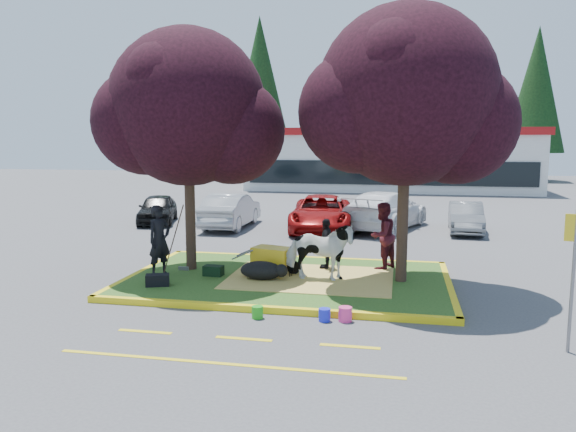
% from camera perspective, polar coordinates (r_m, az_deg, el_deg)
% --- Properties ---
extents(ground, '(90.00, 90.00, 0.00)m').
position_cam_1_polar(ground, '(14.75, -0.05, -6.79)').
color(ground, '#424244').
rests_on(ground, ground).
extents(median_island, '(8.00, 5.00, 0.15)m').
position_cam_1_polar(median_island, '(14.73, -0.05, -6.51)').
color(median_island, '#294D18').
rests_on(median_island, ground).
extents(curb_near, '(8.30, 0.16, 0.15)m').
position_cam_1_polar(curb_near, '(12.31, -2.44, -9.46)').
color(curb_near, yellow).
rests_on(curb_near, ground).
extents(curb_far, '(8.30, 0.16, 0.15)m').
position_cam_1_polar(curb_far, '(17.20, 1.65, -4.39)').
color(curb_far, yellow).
rests_on(curb_far, ground).
extents(curb_left, '(0.16, 5.30, 0.15)m').
position_cam_1_polar(curb_left, '(16.02, -14.58, -5.58)').
color(curb_left, yellow).
rests_on(curb_left, ground).
extents(curb_right, '(0.16, 5.30, 0.15)m').
position_cam_1_polar(curb_right, '(14.52, 16.07, -7.05)').
color(curb_right, yellow).
rests_on(curb_right, ground).
extents(straw_bedding, '(4.20, 3.00, 0.01)m').
position_cam_1_polar(straw_bedding, '(14.61, 2.28, -6.31)').
color(straw_bedding, '#DECA5B').
rests_on(straw_bedding, median_island).
extents(tree_purple_left, '(5.06, 4.20, 6.51)m').
position_cam_1_polar(tree_purple_left, '(15.42, -10.10, 10.09)').
color(tree_purple_left, black).
rests_on(tree_purple_left, median_island).
extents(tree_purple_right, '(5.30, 4.40, 6.82)m').
position_cam_1_polar(tree_purple_right, '(14.18, 11.98, 11.04)').
color(tree_purple_right, black).
rests_on(tree_purple_right, median_island).
extents(fire_lane_stripe_a, '(1.10, 0.12, 0.01)m').
position_cam_1_polar(fire_lane_stripe_a, '(11.53, -14.32, -11.31)').
color(fire_lane_stripe_a, yellow).
rests_on(fire_lane_stripe_a, ground).
extents(fire_lane_stripe_b, '(1.10, 0.12, 0.01)m').
position_cam_1_polar(fire_lane_stripe_b, '(10.85, -4.52, -12.33)').
color(fire_lane_stripe_b, yellow).
rests_on(fire_lane_stripe_b, ground).
extents(fire_lane_stripe_c, '(1.10, 0.12, 0.01)m').
position_cam_1_polar(fire_lane_stripe_c, '(10.51, 6.31, -13.04)').
color(fire_lane_stripe_c, yellow).
rests_on(fire_lane_stripe_c, ground).
extents(fire_lane_long, '(6.00, 0.10, 0.01)m').
position_cam_1_polar(fire_lane_long, '(9.78, -6.49, -14.69)').
color(fire_lane_long, yellow).
rests_on(fire_lane_long, ground).
extents(retail_building, '(20.40, 8.40, 4.40)m').
position_cam_1_polar(retail_building, '(42.00, 10.25, 5.83)').
color(retail_building, silver).
rests_on(retail_building, ground).
extents(treeline, '(46.58, 7.80, 14.63)m').
position_cam_1_polar(treeline, '(51.76, 9.75, 12.31)').
color(treeline, black).
rests_on(treeline, ground).
extents(cow, '(1.79, 0.83, 1.50)m').
position_cam_1_polar(cow, '(14.22, 3.17, -3.63)').
color(cow, white).
rests_on(cow, median_island).
extents(calf, '(1.25, 0.97, 0.48)m').
position_cam_1_polar(calf, '(14.42, -2.72, -5.55)').
color(calf, black).
rests_on(calf, median_island).
extents(handler, '(0.71, 0.81, 1.87)m').
position_cam_1_polar(handler, '(15.06, -12.93, -2.45)').
color(handler, black).
rests_on(handler, median_island).
extents(visitor_a, '(1.08, 1.14, 1.85)m').
position_cam_1_polar(visitor_a, '(15.69, 9.53, -1.98)').
color(visitor_a, '#4A151E').
rests_on(visitor_a, median_island).
extents(visitor_b, '(0.37, 0.83, 1.40)m').
position_cam_1_polar(visitor_b, '(15.57, 3.90, -2.81)').
color(visitor_b, black).
rests_on(visitor_b, median_island).
extents(wheelbarrow, '(1.86, 0.88, 0.70)m').
position_cam_1_polar(wheelbarrow, '(15.03, -1.53, -4.03)').
color(wheelbarrow, black).
rests_on(wheelbarrow, median_island).
extents(gear_bag_dark, '(0.63, 0.48, 0.29)m').
position_cam_1_polar(gear_bag_dark, '(14.22, -13.12, -6.35)').
color(gear_bag_dark, black).
rests_on(gear_bag_dark, median_island).
extents(gear_bag_green, '(0.52, 0.34, 0.27)m').
position_cam_1_polar(gear_bag_green, '(14.97, -7.59, -5.52)').
color(gear_bag_green, black).
rests_on(gear_bag_green, median_island).
extents(sign_post, '(0.37, 0.11, 2.65)m').
position_cam_1_polar(sign_post, '(10.91, 27.07, -4.09)').
color(sign_post, slate).
rests_on(sign_post, ground).
extents(bucket_green, '(0.27, 0.27, 0.26)m').
position_cam_1_polar(bucket_green, '(11.95, -3.12, -9.74)').
color(bucket_green, green).
rests_on(bucket_green, ground).
extents(bucket_pink, '(0.29, 0.29, 0.30)m').
position_cam_1_polar(bucket_pink, '(11.80, 5.83, -9.89)').
color(bucket_pink, '#F33685').
rests_on(bucket_pink, ground).
extents(bucket_blue, '(0.33, 0.33, 0.26)m').
position_cam_1_polar(bucket_blue, '(11.78, 3.73, -9.99)').
color(bucket_blue, '#1C25E0').
rests_on(bucket_blue, ground).
extents(car_black, '(2.47, 3.96, 1.26)m').
position_cam_1_polar(car_black, '(25.45, -13.11, 0.73)').
color(car_black, black).
rests_on(car_black, ground).
extents(car_silver, '(1.52, 4.34, 1.43)m').
position_cam_1_polar(car_silver, '(23.63, -5.84, 0.56)').
color(car_silver, '#979B9F').
rests_on(car_silver, ground).
extents(car_red, '(2.82, 5.32, 1.43)m').
position_cam_1_polar(car_red, '(22.72, 3.41, 0.28)').
color(car_red, maroon).
rests_on(car_red, ground).
extents(car_white, '(3.87, 5.81, 1.56)m').
position_cam_1_polar(car_white, '(23.50, 9.87, 0.61)').
color(car_white, white).
rests_on(car_white, ground).
extents(car_grey, '(1.43, 3.66, 1.19)m').
position_cam_1_polar(car_grey, '(23.42, 17.61, -0.14)').
color(car_grey, slate).
rests_on(car_grey, ground).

